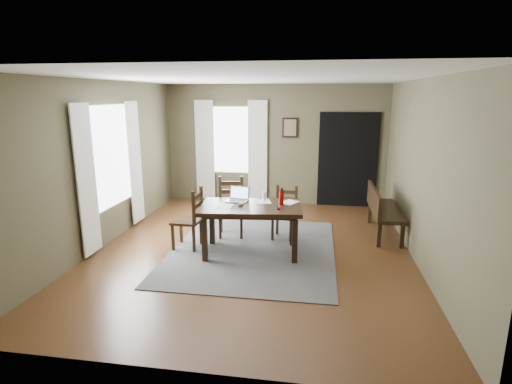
% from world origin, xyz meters
% --- Properties ---
extents(ground, '(5.00, 6.00, 0.01)m').
position_xyz_m(ground, '(0.00, 0.00, -0.01)').
color(ground, '#492C16').
extents(room_shell, '(5.02, 6.02, 2.71)m').
position_xyz_m(room_shell, '(0.00, 0.00, 1.80)').
color(room_shell, '#4E4A32').
rests_on(room_shell, ground).
extents(rug, '(2.60, 3.20, 0.01)m').
position_xyz_m(rug, '(0.00, 0.00, 0.01)').
color(rug, '#404040').
rests_on(rug, ground).
extents(dining_table, '(1.65, 1.10, 0.78)m').
position_xyz_m(dining_table, '(-0.01, -0.13, 0.69)').
color(dining_table, black).
rests_on(dining_table, rug).
extents(chair_end, '(0.46, 0.45, 1.00)m').
position_xyz_m(chair_end, '(-1.03, -0.07, 0.49)').
color(chair_end, black).
rests_on(chair_end, rug).
extents(chair_back_left, '(0.53, 0.53, 1.04)m').
position_xyz_m(chair_back_left, '(-0.51, 0.66, 0.51)').
color(chair_back_left, black).
rests_on(chair_back_left, rug).
extents(chair_back_right, '(0.45, 0.45, 0.90)m').
position_xyz_m(chair_back_right, '(0.45, 0.66, 0.45)').
color(chair_back_right, black).
rests_on(chair_back_right, rug).
extents(bench, '(0.48, 1.51, 0.85)m').
position_xyz_m(bench, '(2.14, 1.10, 0.51)').
color(bench, black).
rests_on(bench, ground).
extents(laptop, '(0.37, 0.31, 0.23)m').
position_xyz_m(laptop, '(-0.26, 0.12, 0.85)').
color(laptop, '#B7B7BC').
rests_on(laptop, dining_table).
extents(computer_mouse, '(0.06, 0.10, 0.03)m').
position_xyz_m(computer_mouse, '(-0.17, -0.16, 0.80)').
color(computer_mouse, '#3F3F42').
rests_on(computer_mouse, dining_table).
extents(tv_remote, '(0.09, 0.18, 0.02)m').
position_xyz_m(tv_remote, '(0.42, -0.22, 0.80)').
color(tv_remote, black).
rests_on(tv_remote, dining_table).
extents(drinking_glass, '(0.07, 0.07, 0.15)m').
position_xyz_m(drinking_glass, '(0.16, 0.17, 0.86)').
color(drinking_glass, silver).
rests_on(drinking_glass, dining_table).
extents(water_bottle, '(0.10, 0.10, 0.27)m').
position_xyz_m(water_bottle, '(0.45, -0.01, 0.91)').
color(water_bottle, '#A2100C').
rests_on(water_bottle, dining_table).
extents(paper_a, '(0.23, 0.30, 0.00)m').
position_xyz_m(paper_a, '(-0.40, -0.24, 0.79)').
color(paper_a, white).
rests_on(paper_a, dining_table).
extents(paper_c, '(0.29, 0.34, 0.00)m').
position_xyz_m(paper_c, '(0.15, 0.14, 0.79)').
color(paper_c, white).
rests_on(paper_c, dining_table).
extents(paper_d, '(0.34, 0.36, 0.00)m').
position_xyz_m(paper_d, '(0.56, 0.15, 0.79)').
color(paper_d, white).
rests_on(paper_d, dining_table).
extents(window_left, '(0.01, 1.30, 1.70)m').
position_xyz_m(window_left, '(-2.47, 0.20, 1.45)').
color(window_left, white).
rests_on(window_left, ground).
extents(window_back, '(1.00, 0.01, 1.50)m').
position_xyz_m(window_back, '(-1.00, 2.97, 1.45)').
color(window_back, white).
rests_on(window_back, ground).
extents(curtain_left_near, '(0.03, 0.48, 2.30)m').
position_xyz_m(curtain_left_near, '(-2.44, -0.62, 1.20)').
color(curtain_left_near, silver).
rests_on(curtain_left_near, ground).
extents(curtain_left_far, '(0.03, 0.48, 2.30)m').
position_xyz_m(curtain_left_far, '(-2.44, 1.02, 1.20)').
color(curtain_left_far, silver).
rests_on(curtain_left_far, ground).
extents(curtain_back_left, '(0.44, 0.03, 2.30)m').
position_xyz_m(curtain_back_left, '(-1.62, 2.94, 1.20)').
color(curtain_back_left, silver).
rests_on(curtain_back_left, ground).
extents(curtain_back_right, '(0.44, 0.03, 2.30)m').
position_xyz_m(curtain_back_right, '(-0.38, 2.94, 1.20)').
color(curtain_back_right, silver).
rests_on(curtain_back_right, ground).
extents(framed_picture, '(0.34, 0.03, 0.44)m').
position_xyz_m(framed_picture, '(0.35, 2.97, 1.75)').
color(framed_picture, black).
rests_on(framed_picture, ground).
extents(doorway_back, '(1.30, 0.03, 2.10)m').
position_xyz_m(doorway_back, '(1.65, 2.97, 1.05)').
color(doorway_back, black).
rests_on(doorway_back, ground).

